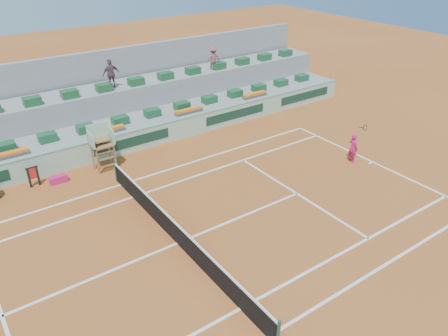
{
  "coord_description": "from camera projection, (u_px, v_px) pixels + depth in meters",
  "views": [
    {
      "loc": [
        -6.3,
        -12.18,
        10.81
      ],
      "look_at": [
        4.0,
        2.5,
        1.0
      ],
      "focal_mm": 35.0,
      "sensor_mm": 36.0,
      "label": 1
    }
  ],
  "objects": [
    {
      "name": "ground",
      "position": [
        177.0,
        243.0,
        17.11
      ],
      "size": [
        90.0,
        90.0,
        0.0
      ],
      "primitive_type": "plane",
      "color": "#9C4C1E",
      "rests_on": "ground"
    },
    {
      "name": "seating_tier_upper",
      "position": [
        71.0,
        116.0,
        25.32
      ],
      "size": [
        36.0,
        2.4,
        2.6
      ],
      "primitive_type": "cube",
      "color": "#959592",
      "rests_on": "ground"
    },
    {
      "name": "tennis_player",
      "position": [
        353.0,
        148.0,
        22.79
      ],
      "size": [
        0.47,
        0.88,
        2.28
      ],
      "color": "#D41B69",
      "rests_on": "ground"
    },
    {
      "name": "tennis_net",
      "position": [
        176.0,
        233.0,
        16.86
      ],
      "size": [
        0.1,
        11.97,
        1.1
      ],
      "color": "black",
      "rests_on": "ground"
    },
    {
      "name": "player_bag",
      "position": [
        58.0,
        179.0,
        21.15
      ],
      "size": [
        0.82,
        0.37,
        0.37
      ],
      "primitive_type": "cube",
      "color": "#D41B69",
      "rests_on": "ground"
    },
    {
      "name": "spectator_mid",
      "position": [
        111.0,
        74.0,
        25.27
      ],
      "size": [
        1.03,
        0.45,
        1.73
      ],
      "primitive_type": "imported",
      "rotation": [
        0.0,
        0.0,
        3.17
      ],
      "color": "#694655",
      "rests_on": "seating_tier_upper"
    },
    {
      "name": "stadium_back_wall",
      "position": [
        60.0,
        94.0,
        26.04
      ],
      "size": [
        36.0,
        0.4,
        4.4
      ],
      "primitive_type": "cube",
      "color": "#959592",
      "rests_on": "ground"
    },
    {
      "name": "spectator_right",
      "position": [
        213.0,
        58.0,
        28.79
      ],
      "size": [
        1.07,
        0.74,
        1.51
      ],
      "primitive_type": "imported",
      "rotation": [
        0.0,
        0.0,
        2.94
      ],
      "color": "#8D464C",
      "rests_on": "seating_tier_upper"
    },
    {
      "name": "advertising_hoarding",
      "position": [
        97.0,
        150.0,
        22.92
      ],
      "size": [
        36.0,
        0.34,
        1.26
      ],
      "color": "#9FC8B0",
      "rests_on": "ground"
    },
    {
      "name": "seat_row_upper",
      "position": [
        70.0,
        94.0,
        24.16
      ],
      "size": [
        32.9,
        0.6,
        0.44
      ],
      "color": "#1B522D",
      "rests_on": "seating_tier_upper"
    },
    {
      "name": "seat_row_lower",
      "position": [
        85.0,
        128.0,
        23.47
      ],
      "size": [
        32.9,
        0.6,
        0.44
      ],
      "color": "#1B522D",
      "rests_on": "seating_tier_lower"
    },
    {
      "name": "towel_rack",
      "position": [
        33.0,
        175.0,
        20.65
      ],
      "size": [
        0.56,
        0.09,
        1.03
      ],
      "color": "black",
      "rests_on": "ground"
    },
    {
      "name": "court_lines",
      "position": [
        177.0,
        243.0,
        17.11
      ],
      "size": [
        23.89,
        11.09,
        0.01
      ],
      "color": "white",
      "rests_on": "ground"
    },
    {
      "name": "flower_planters",
      "position": [
        62.0,
        142.0,
        22.18
      ],
      "size": [
        26.8,
        0.36,
        0.28
      ],
      "color": "#4E4E4E",
      "rests_on": "seating_tier_lower"
    },
    {
      "name": "umpire_chair",
      "position": [
        101.0,
        141.0,
        21.75
      ],
      "size": [
        1.1,
        0.9,
        2.4
      ],
      "color": "olive",
      "rests_on": "ground"
    },
    {
      "name": "seating_tier_lower",
      "position": [
        82.0,
        137.0,
        24.51
      ],
      "size": [
        36.0,
        4.0,
        1.2
      ],
      "primitive_type": "cube",
      "color": "#959592",
      "rests_on": "ground"
    }
  ]
}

